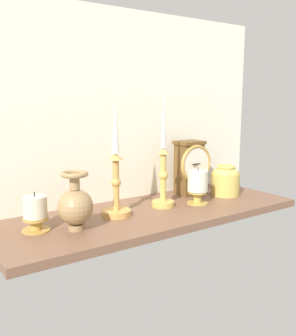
{
  "coord_description": "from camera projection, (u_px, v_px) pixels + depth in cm",
  "views": [
    {
      "loc": [
        -68.25,
        -97.12,
        35.42
      ],
      "look_at": [
        -1.17,
        0.0,
        14.0
      ],
      "focal_mm": 41.02,
      "sensor_mm": 36.0,
      "label": 1
    }
  ],
  "objects": [
    {
      "name": "back_wall",
      "position": [
        120.0,
        107.0,
        1.32
      ],
      "size": [
        120.0,
        2.0,
        65.0
      ],
      "primitive_type": "cube",
      "color": "white",
      "rests_on": "ground_plane"
    },
    {
      "name": "ground_plane",
      "position": [
        151.0,
        214.0,
        1.23
      ],
      "size": [
        100.0,
        36.0,
        2.4
      ],
      "primitive_type": "cube",
      "color": "brown"
    },
    {
      "name": "brass_vase_jar",
      "position": [
        225.0,
        180.0,
        1.42
      ],
      "size": [
        10.41,
        10.41,
        11.2
      ],
      "color": "#CCB253",
      "rests_on": "ground_plane"
    },
    {
      "name": "mantel_clock",
      "position": [
        190.0,
        167.0,
        1.42
      ],
      "size": [
        13.86,
        9.06,
        20.12
      ],
      "color": "brown",
      "rests_on": "ground_plane"
    },
    {
      "name": "pillar_candle_front",
      "position": [
        35.0,
        212.0,
        1.03
      ],
      "size": [
        7.64,
        7.64,
        10.81
      ],
      "color": "gold",
      "rests_on": "ground_plane"
    },
    {
      "name": "pillar_candle_near_clock",
      "position": [
        198.0,
        185.0,
        1.3
      ],
      "size": [
        7.11,
        7.11,
        12.62
      ],
      "color": "tan",
      "rests_on": "ground_plane"
    },
    {
      "name": "candlestick_tall_left",
      "position": [
        116.0,
        180.0,
        1.16
      ],
      "size": [
        8.97,
        8.97,
        34.76
      ],
      "color": "tan",
      "rests_on": "ground_plane"
    },
    {
      "name": "candlestick_tall_center",
      "position": [
        163.0,
        172.0,
        1.26
      ],
      "size": [
        7.51,
        7.51,
        38.03
      ],
      "color": "#D4AC52",
      "rests_on": "ground_plane"
    },
    {
      "name": "brass_vase_bulbous",
      "position": [
        75.0,
        205.0,
        1.04
      ],
      "size": [
        9.76,
        9.76,
        16.26
      ],
      "color": "#A07E51",
      "rests_on": "ground_plane"
    }
  ]
}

